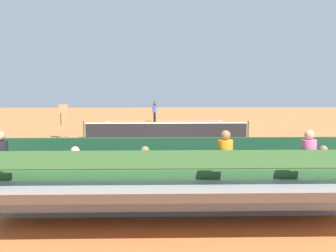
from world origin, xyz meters
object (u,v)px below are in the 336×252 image
Objects in this scene: equipment_bag at (170,199)px; tennis_racket at (143,121)px; tennis_ball_near at (181,124)px; bleacher_stand at (181,190)px; tennis_ball_far at (166,125)px; tennis_net at (166,130)px; courtside_bench at (246,184)px; tennis_player at (155,110)px; umpire_chair at (64,118)px; line_judge at (52,169)px.

equipment_bag reaches higher than tennis_racket.
bleacher_stand is at bearing 86.76° from tennis_ball_near.
bleacher_stand is at bearing 89.72° from tennis_ball_far.
courtside_bench is at bearing 98.57° from tennis_net.
tennis_player reaches higher than equipment_bag.
umpire_chair is (6.20, 0.31, 0.81)m from tennis_net.
equipment_bag is (2.16, 0.13, -0.38)m from courtside_bench.
tennis_ball_near is at bearing 142.52° from tennis_racket.
tennis_player is at bearing -42.79° from tennis_ball_near.
bleacher_stand is 15.74× the size of tennis_racket.
tennis_net is 10.78m from tennis_racket.
tennis_ball_near is 21.90m from line_judge.
tennis_ball_near is at bearing -131.84° from umpire_chair.
umpire_chair is 11.81m from tennis_racket.
courtside_bench reaches higher than tennis_racket.
tennis_ball_far is at bearing -84.78° from courtside_bench.
equipment_bag is 13.64× the size of tennis_ball_far.
bleacher_stand is 16.29m from umpire_chair.
bleacher_stand is at bearing 91.91° from tennis_player.
tennis_net is at bearing -90.70° from equipment_bag.
tennis_net is at bearing 88.91° from tennis_ball_far.
equipment_bag is (-6.04, 13.09, -1.13)m from umpire_chair.
tennis_net is at bearing 80.53° from tennis_ball_near.
umpire_chair is 32.42× the size of tennis_ball_near.
tennis_net is at bearing 94.65° from tennis_player.
courtside_bench is 24.19m from tennis_racket.
tennis_ball_far reaches higher than tennis_racket.
line_judge is at bearing 101.86° from umpire_chair.
tennis_ball_far is (-0.96, 3.00, -0.98)m from tennis_player.
equipment_bag is 1.56× the size of tennis_racket.
courtside_bench is at bearing -176.60° from equipment_bag.
equipment_bag reaches higher than tennis_ball_near.
courtside_bench is 5.51m from line_judge.
line_judge is at bearing -3.25° from equipment_bag.
tennis_player is at bearing -85.35° from tennis_net.
tennis_net is 17.90× the size of tennis_racket.
courtside_bench is 2.00× the size of equipment_bag.
bleacher_stand is 25.52m from tennis_player.
courtside_bench is 2.20m from equipment_bag.
bleacher_stand is at bearing 46.70° from courtside_bench.
line_judge is (3.52, -2.15, 0.05)m from bleacher_stand.
equipment_bag is 21.58m from tennis_ball_near.
tennis_ball_near is (-3.23, 2.48, 0.02)m from tennis_racket.
line_judge reaches higher than equipment_bag.
tennis_player is (0.85, -25.51, 0.05)m from bleacher_stand.
tennis_ball_near is at bearing -141.08° from tennis_ball_far.
tennis_racket is (1.71, -24.00, -0.16)m from equipment_bag.
tennis_racket is (1.05, -0.46, -1.00)m from tennis_player.
tennis_ball_near is (-1.33, -23.49, -0.93)m from bleacher_stand.
tennis_net reaches higher than tennis_ball_near.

